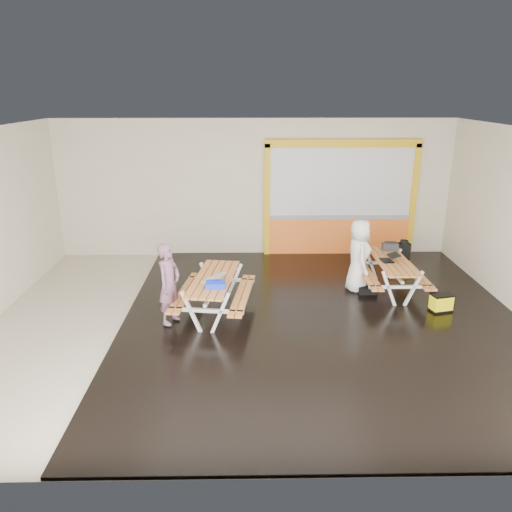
{
  "coord_description": "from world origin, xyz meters",
  "views": [
    {
      "loc": [
        -0.15,
        -8.47,
        4.18
      ],
      "look_at": [
        0.0,
        0.9,
        1.0
      ],
      "focal_mm": 34.7,
      "sensor_mm": 36.0,
      "label": 1
    }
  ],
  "objects_px": {
    "picnic_table_right": "(392,268)",
    "person_right": "(359,256)",
    "laptop_right": "(389,259)",
    "blue_pouch": "(216,285)",
    "person_left": "(169,284)",
    "toolbox": "(390,247)",
    "dark_case": "(367,289)",
    "laptop_left": "(213,279)",
    "fluke_bag": "(441,303)",
    "backpack": "(403,250)",
    "picnic_table_left": "(214,287)"
  },
  "relations": [
    {
      "from": "picnic_table_right",
      "to": "person_right",
      "type": "height_order",
      "value": "person_right"
    },
    {
      "from": "laptop_right",
      "to": "blue_pouch",
      "type": "relative_size",
      "value": 1.12
    },
    {
      "from": "person_left",
      "to": "toolbox",
      "type": "height_order",
      "value": "person_left"
    },
    {
      "from": "person_right",
      "to": "dark_case",
      "type": "bearing_deg",
      "value": -142.57
    },
    {
      "from": "laptop_left",
      "to": "fluke_bag",
      "type": "bearing_deg",
      "value": 3.26
    },
    {
      "from": "person_left",
      "to": "blue_pouch",
      "type": "bearing_deg",
      "value": -73.58
    },
    {
      "from": "blue_pouch",
      "to": "dark_case",
      "type": "distance_m",
      "value": 3.52
    },
    {
      "from": "person_right",
      "to": "backpack",
      "type": "xyz_separation_m",
      "value": [
        1.18,
        0.7,
        -0.11
      ]
    },
    {
      "from": "blue_pouch",
      "to": "person_right",
      "type": "bearing_deg",
      "value": 29.79
    },
    {
      "from": "laptop_right",
      "to": "dark_case",
      "type": "relative_size",
      "value": 1.0
    },
    {
      "from": "laptop_left",
      "to": "picnic_table_right",
      "type": "bearing_deg",
      "value": 18.72
    },
    {
      "from": "blue_pouch",
      "to": "fluke_bag",
      "type": "xyz_separation_m",
      "value": [
        4.35,
        0.53,
        -0.63
      ]
    },
    {
      "from": "picnic_table_left",
      "to": "person_right",
      "type": "xyz_separation_m",
      "value": [
        3.01,
        1.21,
        0.19
      ]
    },
    {
      "from": "picnic_table_left",
      "to": "dark_case",
      "type": "relative_size",
      "value": 5.55
    },
    {
      "from": "picnic_table_right",
      "to": "toolbox",
      "type": "distance_m",
      "value": 0.74
    },
    {
      "from": "picnic_table_right",
      "to": "blue_pouch",
      "type": "height_order",
      "value": "blue_pouch"
    },
    {
      "from": "toolbox",
      "to": "picnic_table_right",
      "type": "bearing_deg",
      "value": -100.72
    },
    {
      "from": "person_right",
      "to": "picnic_table_right",
      "type": "bearing_deg",
      "value": -103.22
    },
    {
      "from": "toolbox",
      "to": "laptop_left",
      "type": "bearing_deg",
      "value": -153.15
    },
    {
      "from": "blue_pouch",
      "to": "backpack",
      "type": "bearing_deg",
      "value": 30.1
    },
    {
      "from": "fluke_bag",
      "to": "picnic_table_right",
      "type": "bearing_deg",
      "value": 126.04
    },
    {
      "from": "dark_case",
      "to": "blue_pouch",
      "type": "bearing_deg",
      "value": -154.8
    },
    {
      "from": "picnic_table_left",
      "to": "person_left",
      "type": "distance_m",
      "value": 0.89
    },
    {
      "from": "dark_case",
      "to": "fluke_bag",
      "type": "height_order",
      "value": "fluke_bag"
    },
    {
      "from": "person_left",
      "to": "fluke_bag",
      "type": "xyz_separation_m",
      "value": [
        5.2,
        0.44,
        -0.61
      ]
    },
    {
      "from": "blue_pouch",
      "to": "dark_case",
      "type": "bearing_deg",
      "value": 25.2
    },
    {
      "from": "toolbox",
      "to": "dark_case",
      "type": "bearing_deg",
      "value": -130.51
    },
    {
      "from": "blue_pouch",
      "to": "backpack",
      "type": "relative_size",
      "value": 0.73
    },
    {
      "from": "toolbox",
      "to": "backpack",
      "type": "height_order",
      "value": "toolbox"
    },
    {
      "from": "picnic_table_left",
      "to": "picnic_table_right",
      "type": "distance_m",
      "value": 3.84
    },
    {
      "from": "laptop_right",
      "to": "backpack",
      "type": "distance_m",
      "value": 1.08
    },
    {
      "from": "picnic_table_right",
      "to": "dark_case",
      "type": "bearing_deg",
      "value": -172.76
    },
    {
      "from": "blue_pouch",
      "to": "fluke_bag",
      "type": "relative_size",
      "value": 0.75
    },
    {
      "from": "backpack",
      "to": "person_left",
      "type": "bearing_deg",
      "value": -155.25
    },
    {
      "from": "toolbox",
      "to": "blue_pouch",
      "type": "bearing_deg",
      "value": -149.49
    },
    {
      "from": "toolbox",
      "to": "backpack",
      "type": "distance_m",
      "value": 0.44
    },
    {
      "from": "person_right",
      "to": "laptop_left",
      "type": "xyz_separation_m",
      "value": [
        -3.0,
        -1.4,
        0.05
      ]
    },
    {
      "from": "picnic_table_left",
      "to": "person_left",
      "type": "bearing_deg",
      "value": -154.19
    },
    {
      "from": "picnic_table_right",
      "to": "blue_pouch",
      "type": "bearing_deg",
      "value": -157.1
    },
    {
      "from": "fluke_bag",
      "to": "toolbox",
      "type": "bearing_deg",
      "value": 109.55
    },
    {
      "from": "laptop_left",
      "to": "backpack",
      "type": "xyz_separation_m",
      "value": [
        4.18,
        2.1,
        -0.16
      ]
    },
    {
      "from": "person_left",
      "to": "blue_pouch",
      "type": "distance_m",
      "value": 0.85
    },
    {
      "from": "laptop_right",
      "to": "backpack",
      "type": "bearing_deg",
      "value": 57.3
    },
    {
      "from": "picnic_table_right",
      "to": "laptop_right",
      "type": "distance_m",
      "value": 0.25
    },
    {
      "from": "person_left",
      "to": "laptop_left",
      "type": "xyz_separation_m",
      "value": [
        0.79,
        0.19,
        0.02
      ]
    },
    {
      "from": "picnic_table_left",
      "to": "backpack",
      "type": "bearing_deg",
      "value": 24.56
    },
    {
      "from": "backpack",
      "to": "picnic_table_right",
      "type": "bearing_deg",
      "value": -120.07
    },
    {
      "from": "person_left",
      "to": "laptop_right",
      "type": "distance_m",
      "value": 4.6
    },
    {
      "from": "laptop_left",
      "to": "picnic_table_left",
      "type": "bearing_deg",
      "value": 93.63
    },
    {
      "from": "dark_case",
      "to": "laptop_right",
      "type": "bearing_deg",
      "value": 2.58
    }
  ]
}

